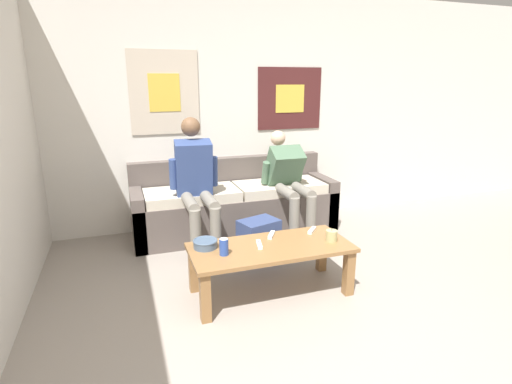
# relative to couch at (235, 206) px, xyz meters

# --- Properties ---
(wall_back) EXTENTS (10.00, 0.07, 2.55)m
(wall_back) POSITION_rel_couch_xyz_m (0.10, 0.35, 0.99)
(wall_back) COLOR silver
(wall_back) RESTS_ON ground_plane
(couch) EXTENTS (2.17, 0.68, 0.78)m
(couch) POSITION_rel_couch_xyz_m (0.00, 0.00, 0.00)
(couch) COLOR #564C47
(couch) RESTS_ON ground_plane
(coffee_table) EXTENTS (1.23, 0.55, 0.39)m
(coffee_table) POSITION_rel_couch_xyz_m (-0.11, -1.38, 0.04)
(coffee_table) COLOR olive
(coffee_table) RESTS_ON ground_plane
(person_seated_adult) EXTENTS (0.47, 0.84, 1.27)m
(person_seated_adult) POSITION_rel_couch_xyz_m (-0.48, -0.37, 0.40)
(person_seated_adult) COLOR gray
(person_seated_adult) RESTS_ON ground_plane
(person_seated_teen) EXTENTS (0.47, 0.94, 1.09)m
(person_seated_teen) POSITION_rel_couch_xyz_m (0.49, -0.32, 0.32)
(person_seated_teen) COLOR gray
(person_seated_teen) RESTS_ON ground_plane
(backpack) EXTENTS (0.41, 0.36, 0.37)m
(backpack) POSITION_rel_couch_xyz_m (0.02, -0.74, -0.12)
(backpack) COLOR navy
(backpack) RESTS_ON ground_plane
(ceramic_bowl) EXTENTS (0.18, 0.18, 0.06)m
(ceramic_bowl) POSITION_rel_couch_xyz_m (-0.59, -1.25, 0.14)
(ceramic_bowl) COLOR #475B75
(ceramic_bowl) RESTS_ON coffee_table
(pillar_candle) EXTENTS (0.09, 0.09, 0.10)m
(pillar_candle) POSITION_rel_couch_xyz_m (0.37, -1.45, 0.15)
(pillar_candle) COLOR tan
(pillar_candle) RESTS_ON coffee_table
(drink_can_blue) EXTENTS (0.07, 0.07, 0.12)m
(drink_can_blue) POSITION_rel_couch_xyz_m (-0.49, -1.42, 0.17)
(drink_can_blue) COLOR #28479E
(drink_can_blue) RESTS_ON coffee_table
(game_controller_near_left) EXTENTS (0.06, 0.15, 0.03)m
(game_controller_near_left) POSITION_rel_couch_xyz_m (-0.20, -1.36, 0.12)
(game_controller_near_left) COLOR white
(game_controller_near_left) RESTS_ON coffee_table
(game_controller_near_right) EXTENTS (0.12, 0.13, 0.03)m
(game_controller_near_right) POSITION_rel_couch_xyz_m (0.32, -1.22, 0.12)
(game_controller_near_right) COLOR white
(game_controller_near_right) RESTS_ON coffee_table
(game_controller_far_center) EXTENTS (0.10, 0.14, 0.03)m
(game_controller_far_center) POSITION_rel_couch_xyz_m (-0.04, -1.20, 0.12)
(game_controller_far_center) COLOR white
(game_controller_far_center) RESTS_ON coffee_table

